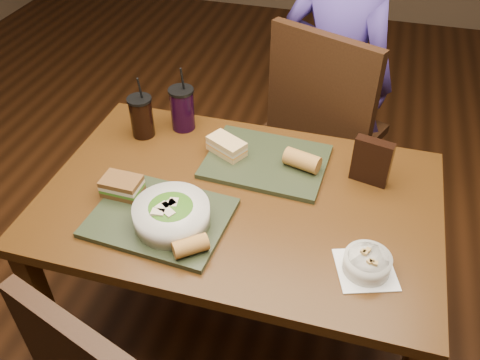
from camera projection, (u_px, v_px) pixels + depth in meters
name	position (u px, v px, depth m)	size (l,w,h in m)	color
ground	(240.00, 327.00, 2.16)	(6.00, 6.00, 0.00)	#381C0B
dining_table	(240.00, 216.00, 1.74)	(1.30, 0.85, 0.75)	#42260D
chair_far	(319.00, 127.00, 2.25)	(0.62, 0.63, 1.09)	black
diner	(335.00, 80.00, 2.32)	(0.53, 0.35, 1.46)	#423186
tray_near	(160.00, 218.00, 1.59)	(0.42, 0.32, 0.02)	#232B19
tray_far	(266.00, 161.00, 1.81)	(0.42, 0.32, 0.02)	#232B19
salad_bowl	(171.00, 213.00, 1.54)	(0.23, 0.23, 0.08)	silver
soup_bowl	(367.00, 263.00, 1.42)	(0.21, 0.21, 0.07)	white
sandwich_near	(122.00, 186.00, 1.65)	(0.13, 0.09, 0.06)	#593819
sandwich_far	(227.00, 146.00, 1.82)	(0.16, 0.13, 0.05)	tan
baguette_near	(191.00, 246.00, 1.45)	(0.05, 0.05, 0.10)	#AD7533
baguette_far	(302.00, 160.00, 1.75)	(0.06, 0.06, 0.12)	#AD7533
cup_cola	(142.00, 116.00, 1.90)	(0.09, 0.09, 0.25)	black
cup_berry	(182.00, 108.00, 1.94)	(0.10, 0.10, 0.26)	black
chip_bag	(372.00, 161.00, 1.69)	(0.13, 0.04, 0.17)	black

